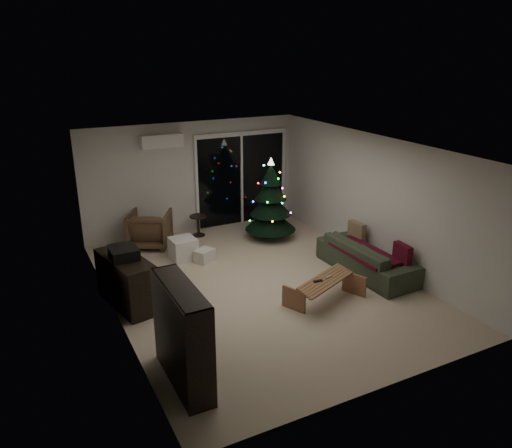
{
  "coord_description": "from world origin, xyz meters",
  "views": [
    {
      "loc": [
        -3.7,
        -7.16,
        4.04
      ],
      "look_at": [
        0.1,
        0.3,
        1.05
      ],
      "focal_mm": 35.0,
      "sensor_mm": 36.0,
      "label": 1
    }
  ],
  "objects_px": {
    "bookshelf": "(170,338)",
    "media_cabinet": "(126,281)",
    "coffee_table": "(325,291)",
    "christmas_tree": "(271,199)",
    "sofa": "(367,257)",
    "armchair": "(150,229)"
  },
  "relations": [
    {
      "from": "bookshelf",
      "to": "armchair",
      "type": "distance_m",
      "value": 4.8
    },
    {
      "from": "christmas_tree",
      "to": "sofa",
      "type": "bearing_deg",
      "value": -73.0
    },
    {
      "from": "media_cabinet",
      "to": "coffee_table",
      "type": "xyz_separation_m",
      "value": [
        2.95,
        -1.4,
        -0.22
      ]
    },
    {
      "from": "media_cabinet",
      "to": "armchair",
      "type": "relative_size",
      "value": 1.59
    },
    {
      "from": "sofa",
      "to": "christmas_tree",
      "type": "bearing_deg",
      "value": 15.43
    },
    {
      "from": "armchair",
      "to": "coffee_table",
      "type": "height_order",
      "value": "armchair"
    },
    {
      "from": "bookshelf",
      "to": "media_cabinet",
      "type": "xyz_separation_m",
      "value": [
        0.0,
        2.34,
        -0.25
      ]
    },
    {
      "from": "bookshelf",
      "to": "armchair",
      "type": "bearing_deg",
      "value": 62.35
    },
    {
      "from": "armchair",
      "to": "coffee_table",
      "type": "relative_size",
      "value": 0.66
    },
    {
      "from": "media_cabinet",
      "to": "sofa",
      "type": "height_order",
      "value": "media_cabinet"
    },
    {
      "from": "bookshelf",
      "to": "coffee_table",
      "type": "relative_size",
      "value": 1.05
    },
    {
      "from": "bookshelf",
      "to": "christmas_tree",
      "type": "relative_size",
      "value": 0.74
    },
    {
      "from": "armchair",
      "to": "christmas_tree",
      "type": "relative_size",
      "value": 0.46
    },
    {
      "from": "christmas_tree",
      "to": "bookshelf",
      "type": "bearing_deg",
      "value": -132.01
    },
    {
      "from": "bookshelf",
      "to": "coffee_table",
      "type": "distance_m",
      "value": 3.13
    },
    {
      "from": "sofa",
      "to": "armchair",
      "type": "bearing_deg",
      "value": 44.41
    },
    {
      "from": "bookshelf",
      "to": "armchair",
      "type": "relative_size",
      "value": 1.58
    },
    {
      "from": "sofa",
      "to": "christmas_tree",
      "type": "distance_m",
      "value": 2.6
    },
    {
      "from": "media_cabinet",
      "to": "christmas_tree",
      "type": "xyz_separation_m",
      "value": [
        3.56,
        1.61,
        0.49
      ]
    },
    {
      "from": "media_cabinet",
      "to": "coffee_table",
      "type": "distance_m",
      "value": 3.28
    },
    {
      "from": "media_cabinet",
      "to": "armchair",
      "type": "distance_m",
      "value": 2.56
    },
    {
      "from": "bookshelf",
      "to": "armchair",
      "type": "height_order",
      "value": "bookshelf"
    }
  ]
}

